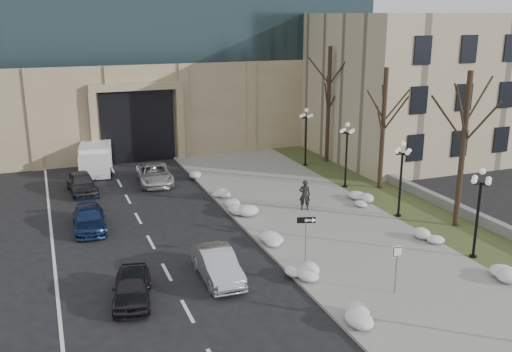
# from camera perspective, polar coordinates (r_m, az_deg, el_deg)

# --- Properties ---
(sidewalk) EXTENTS (9.00, 40.00, 0.12)m
(sidewalk) POSITION_cam_1_polar(r_m,az_deg,el_deg) (34.61, 6.03, -4.24)
(sidewalk) COLOR gray
(sidewalk) RESTS_ON ground
(curb) EXTENTS (0.30, 40.00, 0.14)m
(curb) POSITION_cam_1_polar(r_m,az_deg,el_deg) (32.92, -1.01, -5.21)
(curb) COLOR gray
(curb) RESTS_ON ground
(grass_strip) EXTENTS (4.00, 40.00, 0.10)m
(grass_strip) POSITION_cam_1_polar(r_m,az_deg,el_deg) (37.87, 14.85, -2.93)
(grass_strip) COLOR #3A4723
(grass_strip) RESTS_ON ground
(stone_wall) EXTENTS (0.50, 30.00, 0.70)m
(stone_wall) POSITION_cam_1_polar(r_m,az_deg,el_deg) (40.46, 15.56, -1.33)
(stone_wall) COLOR gray
(stone_wall) RESTS_ON ground
(classical_building) EXTENTS (22.00, 18.12, 12.00)m
(classical_building) POSITION_cam_1_polar(r_m,az_deg,el_deg) (54.68, 17.13, 8.97)
(classical_building) COLOR #BAAB8C
(classical_building) RESTS_ON ground
(car_a) EXTENTS (2.30, 4.12, 1.33)m
(car_a) POSITION_cam_1_polar(r_m,az_deg,el_deg) (25.39, -12.30, -10.82)
(car_a) COLOR black
(car_a) RESTS_ON ground
(car_b) EXTENTS (1.58, 4.38, 1.44)m
(car_b) POSITION_cam_1_polar(r_m,az_deg,el_deg) (26.77, -3.87, -8.88)
(car_b) COLOR #A6A9AD
(car_b) RESTS_ON ground
(car_c) EXTENTS (1.96, 4.42, 1.26)m
(car_c) POSITION_cam_1_polar(r_m,az_deg,el_deg) (34.09, -16.35, -4.12)
(car_c) COLOR navy
(car_c) RESTS_ON ground
(car_d) EXTENTS (2.58, 5.11, 1.38)m
(car_d) POSITION_cam_1_polar(r_m,az_deg,el_deg) (42.17, -10.13, 0.19)
(car_d) COLOR silver
(car_d) RESTS_ON ground
(car_e) EXTENTS (2.07, 4.42, 1.46)m
(car_e) POSITION_cam_1_polar(r_m,az_deg,el_deg) (41.07, -17.03, -0.64)
(car_e) COLOR #333238
(car_e) RESTS_ON ground
(pedestrian) EXTENTS (0.83, 0.71, 1.92)m
(pedestrian) POSITION_cam_1_polar(r_m,az_deg,el_deg) (35.60, 4.89, -1.90)
(pedestrian) COLOR black
(pedestrian) RESTS_ON sidewalk
(box_truck) EXTENTS (3.20, 6.91, 2.11)m
(box_truck) POSITION_cam_1_polar(r_m,az_deg,el_deg) (46.86, -15.69, 1.83)
(box_truck) COLOR silver
(box_truck) RESTS_ON ground
(one_way_sign) EXTENTS (0.93, 0.45, 2.53)m
(one_way_sign) POSITION_cam_1_polar(r_m,az_deg,el_deg) (27.69, 5.36, -4.98)
(one_way_sign) COLOR slate
(one_way_sign) RESTS_ON ground
(keep_sign) EXTENTS (0.50, 0.11, 2.33)m
(keep_sign) POSITION_cam_1_polar(r_m,az_deg,el_deg) (25.59, 13.92, -8.11)
(keep_sign) COLOR slate
(keep_sign) RESTS_ON ground
(snow_clump_b) EXTENTS (1.10, 1.60, 0.36)m
(snow_clump_b) POSITION_cam_1_polar(r_m,az_deg,el_deg) (23.58, 10.36, -13.91)
(snow_clump_b) COLOR white
(snow_clump_b) RESTS_ON sidewalk
(snow_clump_c) EXTENTS (1.10, 1.60, 0.36)m
(snow_clump_c) POSITION_cam_1_polar(r_m,az_deg,el_deg) (26.88, 4.88, -9.78)
(snow_clump_c) COLOR white
(snow_clump_c) RESTS_ON sidewalk
(snow_clump_d) EXTENTS (1.10, 1.60, 0.36)m
(snow_clump_d) POSITION_cam_1_polar(r_m,az_deg,el_deg) (30.53, 1.11, -6.48)
(snow_clump_d) COLOR white
(snow_clump_d) RESTS_ON sidewalk
(snow_clump_e) EXTENTS (1.10, 1.60, 0.36)m
(snow_clump_e) POSITION_cam_1_polar(r_m,az_deg,el_deg) (34.75, -1.25, -3.65)
(snow_clump_e) COLOR white
(snow_clump_e) RESTS_ON sidewalk
(snow_clump_f) EXTENTS (1.10, 1.60, 0.36)m
(snow_clump_f) POSITION_cam_1_polar(r_m,az_deg,el_deg) (38.46, -3.99, -1.74)
(snow_clump_f) COLOR white
(snow_clump_f) RESTS_ON sidewalk
(snow_clump_g) EXTENTS (1.10, 1.60, 0.36)m
(snow_clump_g) POSITION_cam_1_polar(r_m,az_deg,el_deg) (42.99, -5.72, 0.12)
(snow_clump_g) COLOR white
(snow_clump_g) RESTS_ON sidewalk
(snow_clump_h) EXTENTS (1.10, 1.60, 0.36)m
(snow_clump_h) POSITION_cam_1_polar(r_m,az_deg,el_deg) (28.86, 23.90, -9.31)
(snow_clump_h) COLOR white
(snow_clump_h) RESTS_ON sidewalk
(snow_clump_i) EXTENTS (1.10, 1.60, 0.36)m
(snow_clump_i) POSITION_cam_1_polar(r_m,az_deg,el_deg) (32.32, 16.70, -5.89)
(snow_clump_i) COLOR white
(snow_clump_i) RESTS_ON sidewalk
(snow_clump_j) EXTENTS (1.10, 1.60, 0.36)m
(snow_clump_j) POSITION_cam_1_polar(r_m,az_deg,el_deg) (37.33, 10.73, -2.54)
(snow_clump_j) COLOR white
(snow_clump_j) RESTS_ON sidewalk
(snow_clump_k) EXTENTS (1.10, 1.60, 0.36)m
(snow_clump_k) POSITION_cam_1_polar(r_m,az_deg,el_deg) (36.26, -2.59, -2.82)
(snow_clump_k) COLOR white
(snow_clump_k) RESTS_ON sidewalk
(snow_clump_l) EXTENTS (1.10, 1.60, 0.36)m
(snow_clump_l) POSITION_cam_1_polar(r_m,az_deg,el_deg) (38.34, 10.50, -2.03)
(snow_clump_l) COLOR white
(snow_clump_l) RESTS_ON sidewalk
(lamppost_a) EXTENTS (1.18, 1.18, 4.76)m
(lamppost_a) POSITION_cam_1_polar(r_m,az_deg,el_deg) (30.06, 21.41, -2.36)
(lamppost_a) COLOR black
(lamppost_a) RESTS_ON ground
(lamppost_b) EXTENTS (1.18, 1.18, 4.76)m
(lamppost_b) POSITION_cam_1_polar(r_m,az_deg,el_deg) (34.89, 14.34, 0.69)
(lamppost_b) COLOR black
(lamppost_b) RESTS_ON ground
(lamppost_c) EXTENTS (1.18, 1.18, 4.76)m
(lamppost_c) POSITION_cam_1_polar(r_m,az_deg,el_deg) (40.20, 9.06, 2.97)
(lamppost_c) COLOR black
(lamppost_c) RESTS_ON ground
(lamppost_d) EXTENTS (1.18, 1.18, 4.76)m
(lamppost_d) POSITION_cam_1_polar(r_m,az_deg,el_deg) (45.81, 5.03, 4.68)
(lamppost_d) COLOR black
(lamppost_d) RESTS_ON ground
(tree_near) EXTENTS (3.20, 3.20, 9.00)m
(tree_near) POSITION_cam_1_polar(r_m,az_deg,el_deg) (33.72, 20.17, 4.50)
(tree_near) COLOR black
(tree_near) RESTS_ON ground
(tree_mid) EXTENTS (3.20, 3.20, 8.50)m
(tree_mid) POSITION_cam_1_polar(r_m,az_deg,el_deg) (40.05, 12.68, 6.28)
(tree_mid) COLOR black
(tree_mid) RESTS_ON ground
(tree_far) EXTENTS (3.20, 3.20, 9.50)m
(tree_far) POSITION_cam_1_polar(r_m,az_deg,el_deg) (46.76, 7.31, 8.67)
(tree_far) COLOR black
(tree_far) RESTS_ON ground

